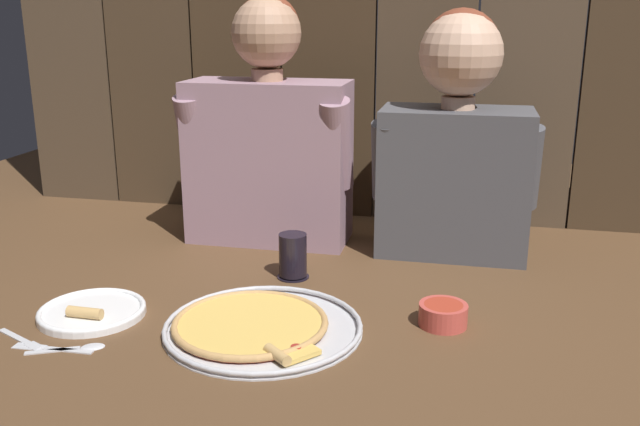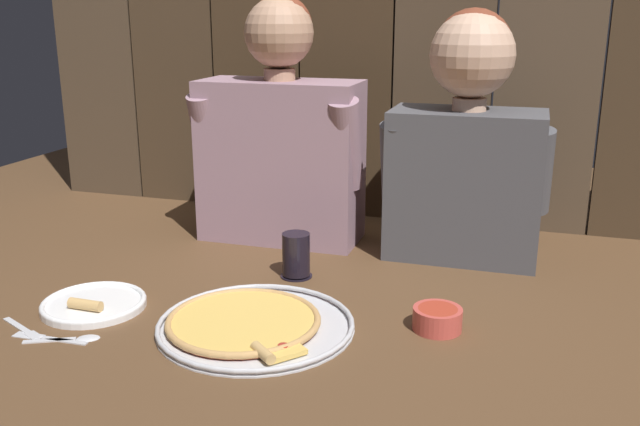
{
  "view_description": "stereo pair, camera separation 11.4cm",
  "coord_description": "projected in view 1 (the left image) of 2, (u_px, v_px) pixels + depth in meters",
  "views": [
    {
      "loc": [
        0.27,
        -1.27,
        0.59
      ],
      "look_at": [
        -0.03,
        0.1,
        0.18
      ],
      "focal_mm": 38.85,
      "sensor_mm": 36.0,
      "label": 1
    },
    {
      "loc": [
        0.38,
        -1.24,
        0.59
      ],
      "look_at": [
        -0.03,
        0.1,
        0.18
      ],
      "focal_mm": 38.85,
      "sensor_mm": 36.0,
      "label": 2
    }
  ],
  "objects": [
    {
      "name": "dipping_bowl",
      "position": [
        443.0,
        313.0,
        1.34
      ],
      "size": [
        0.1,
        0.1,
        0.04
      ],
      "color": "#CC4C42",
      "rests_on": "ground"
    },
    {
      "name": "diner_right",
      "position": [
        456.0,
        140.0,
        1.69
      ],
      "size": [
        0.4,
        0.21,
        0.6
      ],
      "color": "#4C4C51",
      "rests_on": "ground"
    },
    {
      "name": "table_knife",
      "position": [
        52.0,
        348.0,
        1.25
      ],
      "size": [
        0.16,
        0.02,
        0.01
      ],
      "color": "silver",
      "rests_on": "ground"
    },
    {
      "name": "dinner_plate",
      "position": [
        92.0,
        311.0,
        1.39
      ],
      "size": [
        0.21,
        0.21,
        0.03
      ],
      "color": "white",
      "rests_on": "ground"
    },
    {
      "name": "ground_plane",
      "position": [
        323.0,
        312.0,
        1.41
      ],
      "size": [
        3.2,
        3.2,
        0.0
      ],
      "primitive_type": "plane",
      "color": "brown"
    },
    {
      "name": "diner_left",
      "position": [
        268.0,
        134.0,
        1.78
      ],
      "size": [
        0.45,
        0.2,
        0.63
      ],
      "color": "gray",
      "rests_on": "ground"
    },
    {
      "name": "drinking_glass",
      "position": [
        293.0,
        256.0,
        1.58
      ],
      "size": [
        0.07,
        0.07,
        0.1
      ],
      "color": "black",
      "rests_on": "ground"
    },
    {
      "name": "table_fork",
      "position": [
        22.0,
        339.0,
        1.29
      ],
      "size": [
        0.12,
        0.07,
        0.01
      ],
      "color": "silver",
      "rests_on": "ground"
    },
    {
      "name": "pizza_tray",
      "position": [
        258.0,
        325.0,
        1.33
      ],
      "size": [
        0.38,
        0.38,
        0.03
      ],
      "color": "silver",
      "rests_on": "ground"
    },
    {
      "name": "table_spoon",
      "position": [
        80.0,
        347.0,
        1.26
      ],
      "size": [
        0.13,
        0.08,
        0.01
      ],
      "color": "silver",
      "rests_on": "ground"
    }
  ]
}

